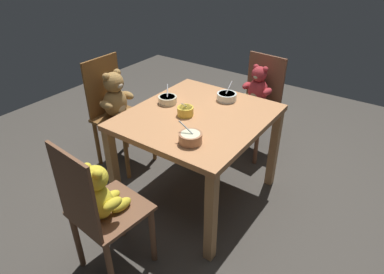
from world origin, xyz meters
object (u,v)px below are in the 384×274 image
at_px(porridge_bowl_yellow_center, 185,111).
at_px(porridge_bowl_terracotta_near_left, 190,138).
at_px(porridge_bowl_cream_far_center, 168,100).
at_px(porridge_bowl_white_near_right, 227,97).
at_px(dining_table, 198,126).
at_px(teddy_chair_near_left, 100,203).
at_px(teddy_chair_near_right, 256,97).
at_px(teddy_chair_far_center, 116,103).

bearing_deg(porridge_bowl_yellow_center, porridge_bowl_terracotta_near_left, -139.07).
relative_size(porridge_bowl_cream_far_center, porridge_bowl_terracotta_near_left, 0.91).
relative_size(porridge_bowl_white_near_right, porridge_bowl_cream_far_center, 1.14).
bearing_deg(porridge_bowl_white_near_right, porridge_bowl_cream_far_center, 131.57).
relative_size(dining_table, teddy_chair_near_left, 1.09).
bearing_deg(teddy_chair_near_left, dining_table, 2.43).
distance_m(teddy_chair_near_right, teddy_chair_far_center, 1.23).
bearing_deg(porridge_bowl_cream_far_center, teddy_chair_near_left, -164.76).
bearing_deg(porridge_bowl_cream_far_center, porridge_bowl_yellow_center, -110.63).
xyz_separation_m(porridge_bowl_cream_far_center, porridge_bowl_yellow_center, (-0.08, -0.22, 0.01)).
xyz_separation_m(dining_table, porridge_bowl_white_near_right, (0.32, -0.04, 0.12)).
xyz_separation_m(teddy_chair_near_left, porridge_bowl_terracotta_near_left, (0.55, -0.21, 0.21)).
distance_m(teddy_chair_near_left, porridge_bowl_yellow_center, 0.85).
distance_m(teddy_chair_far_center, porridge_bowl_yellow_center, 0.79).
height_order(teddy_chair_near_left, porridge_bowl_white_near_right, teddy_chair_near_left).
height_order(dining_table, porridge_bowl_terracotta_near_left, porridge_bowl_terracotta_near_left).
height_order(teddy_chair_far_center, porridge_bowl_yellow_center, teddy_chair_far_center).
height_order(teddy_chair_near_right, porridge_bowl_terracotta_near_left, teddy_chair_near_right).
height_order(teddy_chair_near_left, porridge_bowl_terracotta_near_left, teddy_chair_near_left).
bearing_deg(porridge_bowl_white_near_right, teddy_chair_near_right, 0.13).
relative_size(teddy_chair_near_right, porridge_bowl_cream_far_center, 6.44).
bearing_deg(porridge_bowl_yellow_center, teddy_chair_near_left, -178.41).
bearing_deg(teddy_chair_far_center, dining_table, -0.31).
xyz_separation_m(teddy_chair_near_right, teddy_chair_near_left, (-1.75, 0.08, -0.00)).
height_order(teddy_chair_near_right, porridge_bowl_white_near_right, teddy_chair_near_right).
distance_m(teddy_chair_near_left, porridge_bowl_cream_far_center, 0.96).
bearing_deg(porridge_bowl_cream_far_center, porridge_bowl_terracotta_near_left, -127.74).
height_order(teddy_chair_near_left, porridge_bowl_yellow_center, teddy_chair_near_left).
relative_size(dining_table, porridge_bowl_yellow_center, 8.41).
relative_size(dining_table, teddy_chair_near_right, 1.14).
xyz_separation_m(teddy_chair_near_left, porridge_bowl_cream_far_center, (0.91, 0.25, 0.21)).
xyz_separation_m(porridge_bowl_white_near_right, porridge_bowl_terracotta_near_left, (-0.65, -0.13, 0.01)).
bearing_deg(porridge_bowl_yellow_center, porridge_bowl_white_near_right, -15.88).
bearing_deg(porridge_bowl_white_near_right, teddy_chair_far_center, 109.52).
xyz_separation_m(dining_table, teddy_chair_far_center, (0.01, 0.83, -0.05)).
xyz_separation_m(dining_table, teddy_chair_near_right, (0.87, -0.04, -0.08)).
relative_size(teddy_chair_near_left, porridge_bowl_cream_far_center, 6.71).
bearing_deg(porridge_bowl_white_near_right, porridge_bowl_terracotta_near_left, -168.94).
xyz_separation_m(teddy_chair_near_left, porridge_bowl_white_near_right, (1.20, -0.08, 0.21)).
relative_size(teddy_chair_near_right, porridge_bowl_white_near_right, 5.63).
relative_size(porridge_bowl_yellow_center, porridge_bowl_terracotta_near_left, 0.79).
xyz_separation_m(dining_table, porridge_bowl_terracotta_near_left, (-0.33, -0.17, 0.13)).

